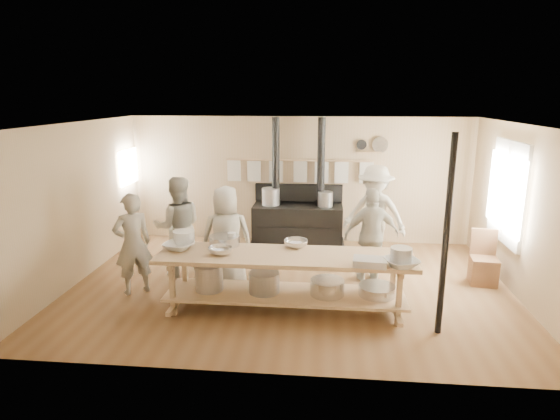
{
  "coord_description": "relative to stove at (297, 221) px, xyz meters",
  "views": [
    {
      "loc": [
        0.53,
        -7.09,
        3.03
      ],
      "look_at": [
        -0.18,
        0.2,
        1.22
      ],
      "focal_mm": 30.0,
      "sensor_mm": 36.0,
      "label": 1
    }
  ],
  "objects": [
    {
      "name": "ground",
      "position": [
        0.01,
        -2.12,
        -0.52
      ],
      "size": [
        7.0,
        7.0,
        0.0
      ],
      "primitive_type": "plane",
      "color": "brown",
      "rests_on": "ground"
    },
    {
      "name": "room_shell",
      "position": [
        0.01,
        -2.12,
        1.1
      ],
      "size": [
        7.0,
        7.0,
        7.0
      ],
      "color": "tan",
      "rests_on": "ground"
    },
    {
      "name": "window_right",
      "position": [
        3.48,
        -1.52,
        0.98
      ],
      "size": [
        0.09,
        1.5,
        1.65
      ],
      "color": "beige",
      "rests_on": "ground"
    },
    {
      "name": "left_opening",
      "position": [
        -3.44,
        -0.12,
        1.08
      ],
      "size": [
        0.0,
        0.9,
        0.9
      ],
      "color": "white",
      "rests_on": "ground"
    },
    {
      "name": "stove",
      "position": [
        0.0,
        0.0,
        0.0
      ],
      "size": [
        1.9,
        0.75,
        2.6
      ],
      "color": "black",
      "rests_on": "ground"
    },
    {
      "name": "towel_rail",
      "position": [
        0.01,
        0.28,
        1.04
      ],
      "size": [
        3.0,
        0.04,
        0.47
      ],
      "color": "tan",
      "rests_on": "ground"
    },
    {
      "name": "back_wall_shelf",
      "position": [
        1.47,
        0.32,
        1.48
      ],
      "size": [
        0.63,
        0.14,
        0.32
      ],
      "color": "tan",
      "rests_on": "ground"
    },
    {
      "name": "prep_table",
      "position": [
        -0.0,
        -3.02,
        -0.0
      ],
      "size": [
        3.6,
        0.9,
        0.85
      ],
      "color": "tan",
      "rests_on": "ground"
    },
    {
      "name": "support_post",
      "position": [
        2.06,
        -3.47,
        0.78
      ],
      "size": [
        0.08,
        0.08,
        2.6
      ],
      "primitive_type": "cylinder",
      "color": "black",
      "rests_on": "ground"
    },
    {
      "name": "cook_far_left",
      "position": [
        -2.38,
        -2.61,
        0.28
      ],
      "size": [
        0.69,
        0.66,
        1.59
      ],
      "primitive_type": "imported",
      "rotation": [
        0.0,
        0.0,
        3.79
      ],
      "color": "beige",
      "rests_on": "ground"
    },
    {
      "name": "cook_left",
      "position": [
        -1.92,
        -1.8,
        0.33
      ],
      "size": [
        0.99,
        0.87,
        1.71
      ],
      "primitive_type": "imported",
      "rotation": [
        0.0,
        0.0,
        3.45
      ],
      "color": "beige",
      "rests_on": "ground"
    },
    {
      "name": "cook_center",
      "position": [
        -0.99,
        -2.23,
        0.3
      ],
      "size": [
        0.9,
        0.68,
        1.65
      ],
      "primitive_type": "imported",
      "rotation": [
        0.0,
        0.0,
        3.36
      ],
      "color": "beige",
      "rests_on": "ground"
    },
    {
      "name": "cook_right",
      "position": [
        1.32,
        -1.75,
        0.26
      ],
      "size": [
        0.98,
        0.56,
        1.57
      ],
      "primitive_type": "imported",
      "rotation": [
        0.0,
        0.0,
        3.34
      ],
      "color": "beige",
      "rests_on": "ground"
    },
    {
      "name": "cook_by_window",
      "position": [
        1.46,
        -0.82,
        0.38
      ],
      "size": [
        1.34,
        1.07,
        1.81
      ],
      "primitive_type": "imported",
      "rotation": [
        0.0,
        0.0,
        -0.4
      ],
      "color": "beige",
      "rests_on": "ground"
    },
    {
      "name": "chair",
      "position": [
        3.16,
        -1.71,
        -0.26
      ],
      "size": [
        0.46,
        0.46,
        0.88
      ],
      "rotation": [
        0.0,
        0.0,
        -0.12
      ],
      "color": "brown",
      "rests_on": "ground"
    },
    {
      "name": "bowl_white_a",
      "position": [
        -1.54,
        -2.95,
        0.38
      ],
      "size": [
        0.5,
        0.5,
        0.1
      ],
      "primitive_type": "imported",
      "rotation": [
        0.0,
        0.0,
        -0.21
      ],
      "color": "white",
      "rests_on": "prep_table"
    },
    {
      "name": "bowl_steel_a",
      "position": [
        -0.9,
        -3.1,
        0.38
      ],
      "size": [
        0.45,
        0.45,
        0.1
      ],
      "primitive_type": "imported",
      "rotation": [
        0.0,
        0.0,
        0.5
      ],
      "color": "silver",
      "rests_on": "prep_table"
    },
    {
      "name": "bowl_white_b",
      "position": [
        1.56,
        -3.35,
        0.38
      ],
      "size": [
        0.56,
        0.56,
        0.11
      ],
      "primitive_type": "imported",
      "rotation": [
        0.0,
        0.0,
        1.96
      ],
      "color": "white",
      "rests_on": "prep_table"
    },
    {
      "name": "bowl_steel_b",
      "position": [
        0.14,
        -2.69,
        0.38
      ],
      "size": [
        0.48,
        0.48,
        0.11
      ],
      "primitive_type": "imported",
      "rotation": [
        0.0,
        0.0,
        3.64
      ],
      "color": "silver",
      "rests_on": "prep_table"
    },
    {
      "name": "roasting_pan",
      "position": [
        1.15,
        -3.35,
        0.38
      ],
      "size": [
        0.46,
        0.33,
        0.1
      ],
      "primitive_type": "cube",
      "rotation": [
        0.0,
        0.0,
        -0.1
      ],
      "color": "#B2B2B7",
      "rests_on": "prep_table"
    },
    {
      "name": "mixing_bowl_large",
      "position": [
        -0.93,
        -2.69,
        0.4
      ],
      "size": [
        0.49,
        0.49,
        0.14
      ],
      "primitive_type": "cylinder",
      "rotation": [
        0.0,
        0.0,
        0.08
      ],
      "color": "silver",
      "rests_on": "prep_table"
    },
    {
      "name": "bucket_galv",
      "position": [
        1.54,
        -3.35,
        0.46
      ],
      "size": [
        0.36,
        0.36,
        0.26
      ],
      "primitive_type": "cylinder",
      "rotation": [
        0.0,
        0.0,
        -0.36
      ],
      "color": "gray",
      "rests_on": "prep_table"
    },
    {
      "name": "deep_bowl_enamel",
      "position": [
        -1.54,
        -2.69,
        0.43
      ],
      "size": [
        0.39,
        0.39,
        0.2
      ],
      "primitive_type": "cylinder",
      "rotation": [
        0.0,
        0.0,
        0.27
      ],
      "color": "white",
      "rests_on": "prep_table"
    },
    {
      "name": "pitcher",
      "position": [
        -0.82,
        -2.69,
        0.43
      ],
      "size": [
        0.15,
        0.15,
        0.19
      ],
      "primitive_type": "cylinder",
      "rotation": [
        0.0,
        0.0,
        0.23
      ],
      "color": "white",
      "rests_on": "prep_table"
    }
  ]
}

